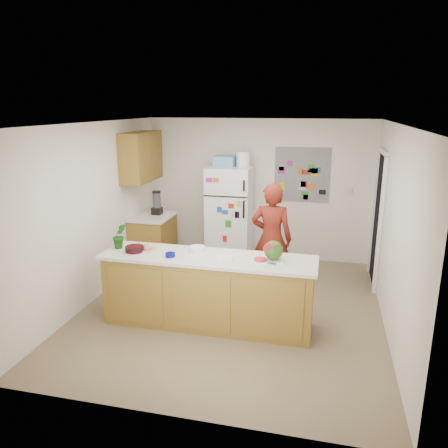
% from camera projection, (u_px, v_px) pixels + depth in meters
% --- Properties ---
extents(floor, '(4.00, 4.50, 0.02)m').
position_uv_depth(floor, '(232.00, 309.00, 6.05)').
color(floor, brown).
rests_on(floor, ground).
extents(wall_back, '(4.00, 0.02, 2.50)m').
position_uv_depth(wall_back, '(259.00, 190.00, 7.84)').
color(wall_back, beige).
rests_on(wall_back, ground).
extents(wall_left, '(0.02, 4.50, 2.50)m').
position_uv_depth(wall_left, '(94.00, 213.00, 6.17)').
color(wall_left, beige).
rests_on(wall_left, ground).
extents(wall_right, '(0.02, 4.50, 2.50)m').
position_uv_depth(wall_right, '(395.00, 231.00, 5.27)').
color(wall_right, beige).
rests_on(wall_right, ground).
extents(ceiling, '(4.00, 4.50, 0.02)m').
position_uv_depth(ceiling, '(233.00, 123.00, 5.39)').
color(ceiling, white).
rests_on(ceiling, wall_back).
extents(doorway, '(0.03, 0.85, 2.04)m').
position_uv_depth(doorway, '(378.00, 220.00, 6.70)').
color(doorway, black).
rests_on(doorway, ground).
extents(peninsula_base, '(2.60, 0.62, 0.88)m').
position_uv_depth(peninsula_base, '(208.00, 292.00, 5.51)').
color(peninsula_base, brown).
rests_on(peninsula_base, floor).
extents(peninsula_top, '(2.68, 0.70, 0.04)m').
position_uv_depth(peninsula_top, '(208.00, 258.00, 5.39)').
color(peninsula_top, silver).
rests_on(peninsula_top, peninsula_base).
extents(side_counter_base, '(0.60, 0.80, 0.86)m').
position_uv_depth(side_counter_base, '(154.00, 241.00, 7.58)').
color(side_counter_base, brown).
rests_on(side_counter_base, floor).
extents(side_counter_top, '(0.64, 0.84, 0.04)m').
position_uv_depth(side_counter_top, '(152.00, 216.00, 7.46)').
color(side_counter_top, silver).
rests_on(side_counter_top, side_counter_base).
extents(upper_cabinets, '(0.35, 1.00, 0.80)m').
position_uv_depth(upper_cabinets, '(141.00, 157.00, 7.17)').
color(upper_cabinets, brown).
rests_on(upper_cabinets, wall_left).
extents(refrigerator, '(0.75, 0.70, 1.70)m').
position_uv_depth(refrigerator, '(230.00, 215.00, 7.69)').
color(refrigerator, silver).
rests_on(refrigerator, floor).
extents(fridge_top_bin, '(0.35, 0.28, 0.18)m').
position_uv_depth(fridge_top_bin, '(224.00, 161.00, 7.46)').
color(fridge_top_bin, '#5999B2').
rests_on(fridge_top_bin, refrigerator).
extents(photo_collage, '(0.95, 0.01, 0.95)m').
position_uv_depth(photo_collage, '(302.00, 175.00, 7.57)').
color(photo_collage, slate).
rests_on(photo_collage, wall_back).
extents(person, '(0.62, 0.43, 1.66)m').
position_uv_depth(person, '(271.00, 239.00, 6.39)').
color(person, maroon).
rests_on(person, floor).
extents(blender_appliance, '(0.14, 0.14, 0.38)m').
position_uv_depth(blender_appliance, '(157.00, 203.00, 7.48)').
color(blender_appliance, black).
rests_on(blender_appliance, side_counter_top).
extents(cutting_board, '(0.40, 0.33, 0.01)m').
position_uv_depth(cutting_board, '(268.00, 260.00, 5.24)').
color(cutting_board, white).
rests_on(cutting_board, peninsula_top).
extents(watermelon, '(0.23, 0.23, 0.23)m').
position_uv_depth(watermelon, '(274.00, 250.00, 5.21)').
color(watermelon, '#296115').
rests_on(watermelon, cutting_board).
extents(watermelon_slice, '(0.15, 0.15, 0.02)m').
position_uv_depth(watermelon_slice, '(260.00, 259.00, 5.21)').
color(watermelon_slice, '#D61B49').
rests_on(watermelon_slice, cutting_board).
extents(cherry_bowl, '(0.29, 0.29, 0.07)m').
position_uv_depth(cherry_bowl, '(135.00, 249.00, 5.55)').
color(cherry_bowl, black).
rests_on(cherry_bowl, peninsula_top).
extents(white_bowl, '(0.25, 0.25, 0.06)m').
position_uv_depth(white_bowl, '(197.00, 249.00, 5.57)').
color(white_bowl, silver).
rests_on(white_bowl, peninsula_top).
extents(cobalt_bowl, '(0.13, 0.13, 0.05)m').
position_uv_depth(cobalt_bowl, '(170.00, 255.00, 5.36)').
color(cobalt_bowl, '#03085F').
rests_on(cobalt_bowl, peninsula_top).
extents(plate, '(0.28, 0.28, 0.02)m').
position_uv_depth(plate, '(147.00, 250.00, 5.60)').
color(plate, '#C1AD91').
rests_on(plate, peninsula_top).
extents(paper_towel, '(0.21, 0.19, 0.02)m').
position_uv_depth(paper_towel, '(225.00, 258.00, 5.30)').
color(paper_towel, white).
rests_on(paper_towel, peninsula_top).
extents(keys, '(0.10, 0.06, 0.01)m').
position_uv_depth(keys, '(272.00, 264.00, 5.11)').
color(keys, gray).
rests_on(keys, peninsula_top).
extents(potted_plant, '(0.23, 0.23, 0.33)m').
position_uv_depth(potted_plant, '(119.00, 236.00, 5.65)').
color(potted_plant, '#12440A').
rests_on(potted_plant, peninsula_top).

